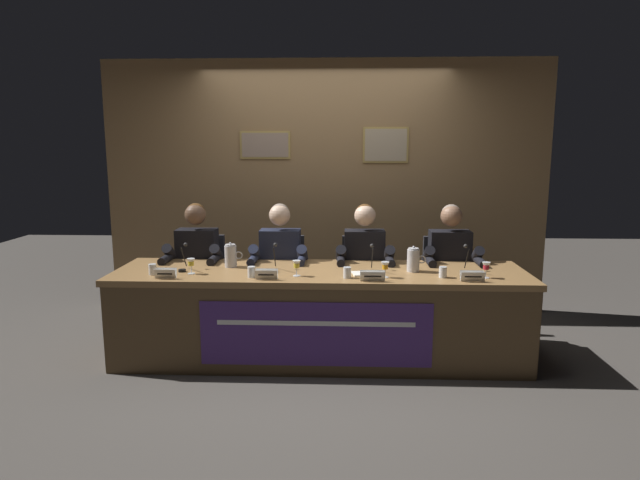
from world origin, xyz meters
name	(u,v)px	position (x,y,z in m)	size (l,w,h in m)	color
ground_plane	(320,356)	(0.00, 0.00, 0.00)	(12.00, 12.00, 0.00)	#4C4742
wall_back_panelled	(325,188)	(0.00, 1.34, 1.30)	(4.54, 0.14, 2.60)	#937047
conference_table	(319,301)	(0.00, -0.11, 0.51)	(3.34, 0.86, 0.74)	olive
chair_far_left	(202,285)	(-1.14, 0.61, 0.44)	(0.44, 0.44, 0.91)	black
panelist_far_left	(195,261)	(-1.14, 0.41, 0.72)	(0.51, 0.48, 1.23)	black
nameplate_far_left	(165,273)	(-1.17, -0.33, 0.78)	(0.16, 0.06, 0.08)	white
juice_glass_far_left	(191,263)	(-1.01, -0.17, 0.83)	(0.06, 0.06, 0.12)	white
water_cup_far_left	(153,270)	(-1.31, -0.20, 0.78)	(0.06, 0.06, 0.08)	silver
microphone_far_left	(183,262)	(-1.11, -0.06, 0.82)	(0.06, 0.17, 0.22)	black
chair_center_left	(282,286)	(-0.38, 0.61, 0.44)	(0.44, 0.44, 0.91)	black
panelist_center_left	(279,262)	(-0.38, 0.41, 0.72)	(0.51, 0.48, 1.23)	black
nameplate_center_left	(266,274)	(-0.39, -0.32, 0.78)	(0.17, 0.06, 0.08)	white
juice_glass_center_left	(297,265)	(-0.17, -0.21, 0.83)	(0.06, 0.06, 0.12)	white
water_cup_center_left	(252,273)	(-0.52, -0.26, 0.78)	(0.06, 0.06, 0.08)	silver
microphone_center_left	(274,262)	(-0.37, -0.03, 0.82)	(0.06, 0.17, 0.22)	black
chair_center_right	(363,287)	(0.38, 0.61, 0.44)	(0.44, 0.44, 0.91)	black
panelist_center_right	(365,263)	(0.38, 0.41, 0.72)	(0.51, 0.48, 1.23)	black
nameplate_center_right	(373,276)	(0.41, -0.34, 0.78)	(0.19, 0.06, 0.08)	white
juice_glass_center_right	(385,267)	(0.51, -0.23, 0.83)	(0.06, 0.06, 0.12)	white
water_cup_center_right	(347,273)	(0.22, -0.25, 0.78)	(0.06, 0.06, 0.08)	silver
microphone_center_right	(372,263)	(0.42, -0.05, 0.82)	(0.06, 0.17, 0.22)	black
chair_far_right	(445,288)	(1.14, 0.61, 0.44)	(0.44, 0.44, 0.91)	black
panelist_far_right	(451,263)	(1.14, 0.41, 0.72)	(0.51, 0.48, 1.23)	black
nameplate_far_right	(473,276)	(1.15, -0.32, 0.78)	(0.18, 0.06, 0.08)	white
juice_glass_far_right	(486,267)	(1.28, -0.21, 0.83)	(0.06, 0.06, 0.12)	white
water_cup_far_right	(443,273)	(0.95, -0.21, 0.78)	(0.06, 0.06, 0.08)	silver
microphone_far_right	(467,263)	(1.18, -0.04, 0.82)	(0.06, 0.17, 0.22)	black
water_pitcher_left_side	(231,256)	(-0.75, 0.09, 0.84)	(0.15, 0.10, 0.21)	silver
water_pitcher_right_side	(413,260)	(0.75, -0.01, 0.84)	(0.15, 0.10, 0.21)	silver
document_stack_center_right	(366,274)	(0.37, -0.13, 0.75)	(0.23, 0.18, 0.01)	white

